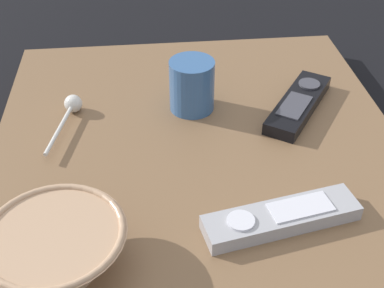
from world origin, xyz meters
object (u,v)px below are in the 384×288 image
at_px(teaspoon, 71,107).
at_px(coffee_mug, 190,86).
at_px(tv_remote_near, 298,104).
at_px(tv_remote_far, 281,217).
at_px(cereal_bowl, 57,247).

bearing_deg(teaspoon, coffee_mug, -89.59).
bearing_deg(tv_remote_near, teaspoon, 86.53).
bearing_deg(coffee_mug, tv_remote_far, -162.35).
bearing_deg(tv_remote_far, teaspoon, 45.95).
relative_size(tv_remote_near, tv_remote_far, 0.89).
distance_m(cereal_bowl, teaspoon, 0.30).
relative_size(coffee_mug, tv_remote_far, 0.42).
bearing_deg(teaspoon, cereal_bowl, -177.65).
distance_m(coffee_mug, tv_remote_far, 0.28).
distance_m(cereal_bowl, tv_remote_far, 0.26).
xyz_separation_m(coffee_mug, tv_remote_far, (-0.26, -0.08, -0.03)).
height_order(cereal_bowl, tv_remote_near, cereal_bowl).
height_order(teaspoon, tv_remote_near, teaspoon).
distance_m(cereal_bowl, coffee_mug, 0.35).
relative_size(teaspoon, tv_remote_near, 0.80).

